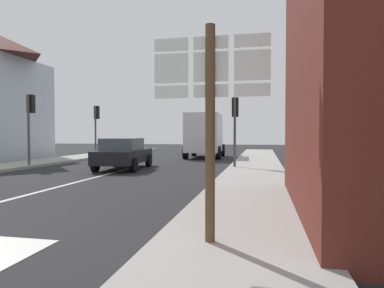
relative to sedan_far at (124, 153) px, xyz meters
The scene contains 9 objects.
ground_plane 0.97m from the sedan_far, 72.29° to the right, with size 80.00×80.00×0.00m, color #232326.
sidewalk_right 6.70m from the sedan_far, 22.71° to the right, with size 2.52×44.00×0.14m, color #9E9B96.
lane_centre_stripe 4.64m from the sedan_far, 87.71° to the right, with size 0.16×12.00×0.01m, color silver.
sedan_far is the anchor object (origin of this frame).
delivery_truck 8.89m from the sedan_far, 73.64° to the left, with size 2.62×5.07×3.05m.
route_sign_post 11.97m from the sedan_far, 61.19° to the right, with size 1.66×0.14×3.20m.
traffic_light_far_left 8.46m from the sedan_far, 125.80° to the left, with size 0.30×0.49×3.62m.
traffic_light_near_left 5.19m from the sedan_far, behind, with size 0.30×0.49×3.61m.
traffic_light_near_right 5.56m from the sedan_far, 10.97° to the left, with size 0.30×0.49×3.38m.
Camera 1 is at (6.28, -4.67, 1.67)m, focal length 32.10 mm.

